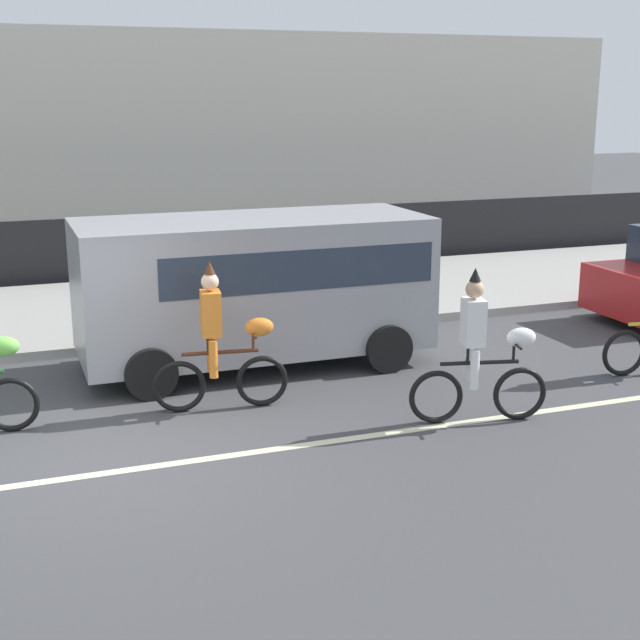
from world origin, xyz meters
The scene contains 8 objects.
ground_plane centered at (0.00, 0.00, 0.00)m, with size 80.00×80.00×0.00m, color #424244.
road_centre_line centered at (0.00, -0.50, 0.00)m, with size 36.00×0.14×0.01m, color beige.
sidewalk_curb centered at (0.00, 6.50, 0.07)m, with size 60.00×5.00×0.15m, color #9E9B93.
fence_line centered at (0.00, 9.40, 0.70)m, with size 40.00×0.08×1.40m, color black.
building_backdrop centered at (2.92, 18.00, 2.75)m, with size 28.00×8.00×5.51m, color beige.
parade_cyclist_orange centered at (1.67, 1.01, 0.84)m, with size 1.71×0.51×1.92m.
parade_cyclist_zebra centered at (4.50, -0.51, 0.84)m, with size 1.69×0.58×1.92m.
parked_van_grey centered at (2.66, 2.70, 1.28)m, with size 5.00×2.22×2.18m.
Camera 1 is at (-0.89, -9.47, 3.91)m, focal length 50.00 mm.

